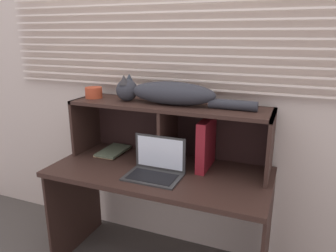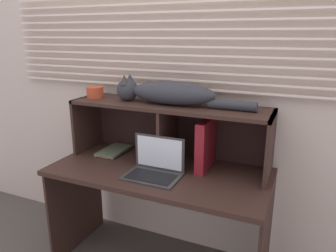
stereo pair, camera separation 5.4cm
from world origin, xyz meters
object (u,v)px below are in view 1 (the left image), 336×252
object	(u,v)px
cat	(166,93)
book_stack	(113,151)
laptop	(156,167)
binder_upright	(206,144)
small_basket	(94,93)

from	to	relation	value
cat	book_stack	world-z (taller)	cat
cat	laptop	bearing A→B (deg)	-83.84
binder_upright	book_stack	world-z (taller)	binder_upright
small_basket	laptop	bearing A→B (deg)	-21.75
cat	small_basket	distance (m)	0.54
book_stack	laptop	bearing A→B (deg)	-27.49
cat	binder_upright	world-z (taller)	cat
small_basket	book_stack	bearing A→B (deg)	-0.18
laptop	binder_upright	bearing A→B (deg)	42.80
cat	binder_upright	xyz separation A→B (m)	(0.27, 0.00, -0.30)
cat	small_basket	world-z (taller)	cat
binder_upright	book_stack	size ratio (longest dim) A/B	1.15
cat	laptop	xyz separation A→B (m)	(0.02, -0.22, -0.41)
cat	binder_upright	distance (m)	0.40
binder_upright	book_stack	xyz separation A→B (m)	(-0.67, -0.00, -0.14)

